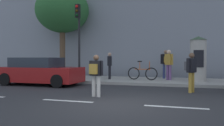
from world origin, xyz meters
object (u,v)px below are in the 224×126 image
Objects in this scene: pedestrian_in_light_jacket at (169,62)px; bicycle_upright at (142,73)px; poster_column at (198,59)px; parked_car_blue at (40,72)px; pedestrian_near_pole at (96,72)px; pedestrian_in_red_top at (166,61)px; pedestrian_tallest at (191,69)px; traffic_light at (78,29)px; street_tree at (62,11)px; pedestrian_with_bag at (110,64)px.

pedestrian_in_light_jacket is 1.62m from bicycle_upright.
parked_car_blue is at bearing -160.54° from poster_column.
pedestrian_near_pole is 0.87× the size of pedestrian_in_red_top.
poster_column is 3.13m from bicycle_upright.
poster_column reaches higher than pedestrian_tallest.
pedestrian_tallest reaches higher than bicycle_upright.
pedestrian_in_light_jacket is at bearing 26.68° from parked_car_blue.
pedestrian_tallest is 7.53m from parked_car_blue.
poster_column is at bearing 12.25° from traffic_light.
traffic_light is at bearing 122.42° from pedestrian_near_pole.
traffic_light reaches higher than pedestrian_in_light_jacket.
street_tree is 3.96× the size of pedestrian_with_bag.
bicycle_upright is (-1.46, -0.33, -0.62)m from pedestrian_in_light_jacket.
bicycle_upright is at bearing 30.36° from parked_car_blue.
poster_column is at bearing -0.38° from pedestrian_with_bag.
parked_car_blue is at bearing -153.32° from pedestrian_in_light_jacket.
pedestrian_tallest is at bearing -30.35° from street_tree.
pedestrian_in_light_jacket reaches higher than pedestrian_tallest.
poster_column reaches higher than pedestrian_near_pole.
pedestrian_with_bag is at bearing 102.84° from pedestrian_near_pole.
traffic_light reaches higher than bicycle_upright.
pedestrian_tallest is (8.63, -5.06, -3.80)m from street_tree.
bicycle_upright is 5.67m from parked_car_blue.
traffic_light reaches higher than poster_column.
pedestrian_with_bag is (-1.27, 5.58, 0.17)m from pedestrian_near_pole.
traffic_light reaches higher than parked_car_blue.
bicycle_upright is at bearing 178.66° from poster_column.
pedestrian_with_bag is (-4.58, 3.40, 0.10)m from pedestrian_tallest.
pedestrian_tallest is at bearing 33.40° from pedestrian_near_pole.
street_tree is 6.16m from parked_car_blue.
pedestrian_tallest reaches higher than pedestrian_near_pole.
street_tree is at bearing 177.84° from pedestrian_in_red_top.
pedestrian_tallest is at bearing -36.62° from pedestrian_with_bag.
poster_column is 1.41× the size of pedestrian_in_light_jacket.
street_tree is (-2.68, 3.07, 1.76)m from traffic_light.
pedestrian_near_pole is at bearing -33.26° from parked_car_blue.
pedestrian_tallest is 0.92× the size of bicycle_upright.
pedestrian_in_light_jacket is 0.98× the size of bicycle_upright.
pedestrian_tallest is 4.99m from pedestrian_in_red_top.
traffic_light is 2.42× the size of pedestrian_in_red_top.
pedestrian_with_bag is 3.46m from pedestrian_in_red_top.
bicycle_upright is at bearing -15.03° from street_tree.
poster_column is at bearing -10.57° from street_tree.
bicycle_upright is at bearing 23.47° from traffic_light.
street_tree is at bearing 170.20° from pedestrian_in_light_jacket.
pedestrian_tallest is 0.93× the size of pedestrian_in_red_top.
pedestrian_with_bag is at bearing -156.45° from pedestrian_in_red_top.
traffic_light is at bearing -167.75° from poster_column.
traffic_light is 0.68× the size of street_tree.
pedestrian_tallest is 0.37× the size of parked_car_blue.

